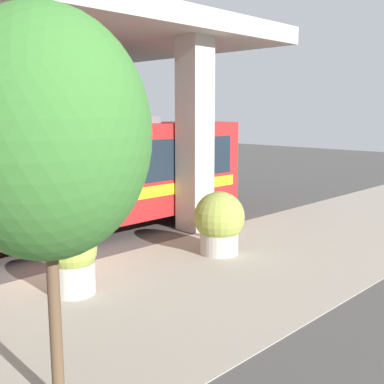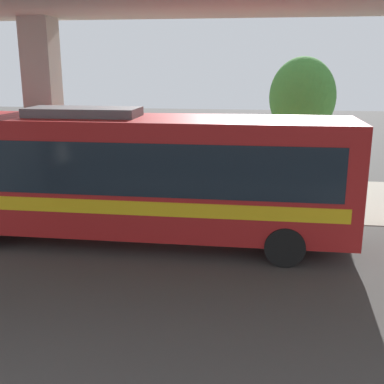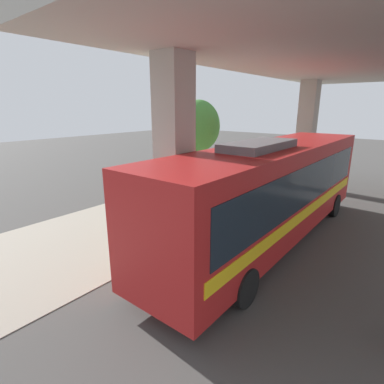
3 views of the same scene
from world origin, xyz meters
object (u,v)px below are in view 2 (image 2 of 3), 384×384
Objects in this scene: planter_front at (238,185)px; street_tree_near at (302,97)px; fire_hydrant at (81,194)px; bus at (129,171)px; planter_middle at (119,176)px.

street_tree_near reaches higher than planter_front.
street_tree_near is at bearing 118.51° from fire_hydrant.
bus is 4.62m from planter_middle.
planter_front is 4.91m from street_tree_near.
street_tree_near is at bearing 114.19° from planter_middle.
planter_middle is at bearing -159.80° from bus.
planter_front is at bearing 144.02° from bus.
fire_hydrant is 9.30m from street_tree_near.
fire_hydrant is 5.48m from planter_front.
fire_hydrant is at bearing -61.49° from street_tree_near.
planter_middle is 7.80m from street_tree_near.
street_tree_near is (-7.21, 5.13, 1.58)m from bus.
bus is 4.98m from planter_front.
planter_front is at bearing 86.07° from planter_middle.
bus is at bearing -35.98° from planter_front.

